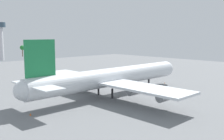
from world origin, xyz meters
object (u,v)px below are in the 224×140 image
object	(u,v)px
cargo_airplane	(111,77)
control_tower	(0,37)
safety_cone_nose	(165,83)
safety_cone_tail	(30,114)

from	to	relation	value
cargo_airplane	control_tower	size ratio (longest dim) A/B	2.27
safety_cone_nose	safety_cone_tail	world-z (taller)	safety_cone_tail
safety_cone_tail	control_tower	size ratio (longest dim) A/B	0.02
safety_cone_nose	cargo_airplane	bearing A→B (deg)	179.75
safety_cone_nose	control_tower	world-z (taller)	control_tower
safety_cone_nose	control_tower	bearing A→B (deg)	94.15
safety_cone_tail	control_tower	bearing A→B (deg)	71.26
cargo_airplane	safety_cone_nose	distance (m)	33.80
safety_cone_nose	safety_cone_tail	distance (m)	65.70
safety_cone_nose	safety_cone_tail	bearing A→B (deg)	-178.29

